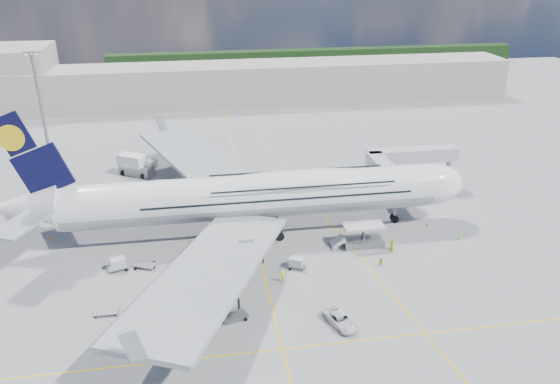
{
  "coord_description": "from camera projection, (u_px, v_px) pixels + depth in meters",
  "views": [
    {
      "loc": [
        -8.67,
        -71.68,
        44.49
      ],
      "look_at": [
        4.2,
        8.0,
        8.13
      ],
      "focal_mm": 35.0,
      "sensor_mm": 36.0,
      "label": 1
    }
  ],
  "objects": [
    {
      "name": "crew_loader",
      "position": [
        381.0,
        262.0,
        82.76
      ],
      "size": [
        0.93,
        0.95,
        1.55
      ],
      "primitive_type": "imported",
      "rotation": [
        0.0,
        0.0,
        -0.9
      ],
      "color": "#A1E017",
      "rests_on": "ground"
    },
    {
      "name": "jet_bridge",
      "position": [
        401.0,
        162.0,
        104.41
      ],
      "size": [
        18.8,
        12.1,
        8.5
      ],
      "color": "#B7B7BC",
      "rests_on": "ground"
    },
    {
      "name": "taxi_line_diag",
      "position": [
        334.0,
        226.0,
        95.08
      ],
      "size": [
        14.16,
        99.06,
        0.01
      ],
      "primitive_type": "cube",
      "rotation": [
        0.0,
        0.0,
        0.14
      ],
      "color": "yellow",
      "rests_on": "ground"
    },
    {
      "name": "dolly_row_a",
      "position": [
        106.0,
        312.0,
        72.24
      ],
      "size": [
        3.15,
        1.69,
        0.46
      ],
      "rotation": [
        0.0,
        0.0,
        -0.01
      ],
      "color": "gray",
      "rests_on": "ground"
    },
    {
      "name": "cone_tail",
      "position": [
        48.0,
        238.0,
        90.71
      ],
      "size": [
        0.49,
        0.49,
        0.63
      ],
      "color": "#D6590B",
      "rests_on": "ground"
    },
    {
      "name": "cone_wing_left_inner",
      "position": [
        245.0,
        194.0,
        106.7
      ],
      "size": [
        0.38,
        0.38,
        0.48
      ],
      "color": "#D6590B",
      "rests_on": "ground"
    },
    {
      "name": "cone_wing_left_outer",
      "position": [
        144.0,
        190.0,
        108.45
      ],
      "size": [
        0.39,
        0.39,
        0.5
      ],
      "color": "#D6590B",
      "rests_on": "ground"
    },
    {
      "name": "terminal",
      "position": [
        221.0,
        84.0,
        167.1
      ],
      "size": [
        180.0,
        16.0,
        12.0
      ],
      "primitive_type": "cube",
      "color": "#B2AD9E",
      "rests_on": "ground"
    },
    {
      "name": "crew_nose",
      "position": [
        459.0,
        237.0,
        90.05
      ],
      "size": [
        0.67,
        0.62,
        1.54
      ],
      "primitive_type": "imported",
      "rotation": [
        0.0,
        0.0,
        0.58
      ],
      "color": "#A3E918",
      "rests_on": "ground"
    },
    {
      "name": "cargo_loader",
      "position": [
        362.0,
        238.0,
        88.59
      ],
      "size": [
        8.53,
        3.2,
        3.67
      ],
      "color": "silver",
      "rests_on": "ground"
    },
    {
      "name": "service_van",
      "position": [
        341.0,
        320.0,
        69.94
      ],
      "size": [
        4.26,
        5.97,
        1.51
      ],
      "primitive_type": "imported",
      "rotation": [
        0.0,
        0.0,
        0.36
      ],
      "color": "silver",
      "rests_on": "ground"
    },
    {
      "name": "cone_wing_right_outer",
      "position": [
        183.0,
        332.0,
        68.62
      ],
      "size": [
        0.42,
        0.42,
        0.54
      ],
      "color": "#D6590B",
      "rests_on": "ground"
    },
    {
      "name": "tree_line",
      "position": [
        316.0,
        60.0,
        214.23
      ],
      "size": [
        160.0,
        6.0,
        8.0
      ],
      "primitive_type": "cube",
      "color": "#193814",
      "rests_on": "ground"
    },
    {
      "name": "crew_wing",
      "position": [
        195.0,
        281.0,
        78.13
      ],
      "size": [
        0.45,
        0.96,
        1.6
      ],
      "primitive_type": "imported",
      "rotation": [
        0.0,
        0.0,
        1.51
      ],
      "color": "#ACEE19",
      "rests_on": "ground"
    },
    {
      "name": "dolly_nose_far",
      "position": [
        296.0,
        263.0,
        82.36
      ],
      "size": [
        3.09,
        2.5,
        1.73
      ],
      "rotation": [
        0.0,
        0.0,
        -0.45
      ],
      "color": "gray",
      "rests_on": "ground"
    },
    {
      "name": "crew_van",
      "position": [
        392.0,
        245.0,
        87.19
      ],
      "size": [
        0.95,
        1.1,
        1.9
      ],
      "primitive_type": "imported",
      "rotation": [
        0.0,
        0.0,
        2.01
      ],
      "color": "#C6E818",
      "rests_on": "ground"
    },
    {
      "name": "catering_truck_outer",
      "position": [
        136.0,
        166.0,
        115.56
      ],
      "size": [
        8.36,
        6.3,
        4.6
      ],
      "rotation": [
        0.0,
        0.0,
        -0.56
      ],
      "color": "gray",
      "rests_on": "ground"
    },
    {
      "name": "cone_wing_right_inner",
      "position": [
        213.0,
        252.0,
        86.43
      ],
      "size": [
        0.48,
        0.48,
        0.61
      ],
      "color": "#D6590B",
      "rests_on": "ground"
    },
    {
      "name": "dolly_row_c",
      "position": [
        235.0,
        316.0,
        71.25
      ],
      "size": [
        3.79,
        2.75,
        0.5
      ],
      "rotation": [
        0.0,
        0.0,
        0.31
      ],
      "color": "gray",
      "rests_on": "ground"
    },
    {
      "name": "crew_tug",
      "position": [
        283.0,
        276.0,
        78.91
      ],
      "size": [
        1.24,
        0.78,
        1.83
      ],
      "primitive_type": "imported",
      "rotation": [
        0.0,
        0.0,
        -0.08
      ],
      "color": "#B6E718",
      "rests_on": "ground"
    },
    {
      "name": "dolly_nose_near",
      "position": [
        253.0,
        246.0,
        86.81
      ],
      "size": [
        3.35,
        2.42,
        1.91
      ],
      "rotation": [
        0.0,
        0.0,
        -0.29
      ],
      "color": "gray",
      "rests_on": "ground"
    },
    {
      "name": "dolly_row_b",
      "position": [
        145.0,
        265.0,
        82.84
      ],
      "size": [
        3.79,
        3.01,
        0.49
      ],
      "rotation": [
        0.0,
        0.0,
        -0.43
      ],
      "color": "gray",
      "rests_on": "ground"
    },
    {
      "name": "taxi_line_cross",
      "position": [
        283.0,
        349.0,
        66.05
      ],
      "size": [
        120.0,
        0.25,
        0.01
      ],
      "primitive_type": "cube",
      "color": "yellow",
      "rests_on": "ground"
    },
    {
      "name": "taxi_line_main",
      "position": [
        261.0,
        263.0,
        84.05
      ],
      "size": [
        0.25,
        220.0,
        0.01
      ],
      "primitive_type": "cube",
      "color": "yellow",
      "rests_on": "ground"
    },
    {
      "name": "cone_nose",
      "position": [
        427.0,
        224.0,
        95.23
      ],
      "size": [
        0.41,
        0.41,
        0.52
      ],
      "color": "#D6590B",
      "rests_on": "ground"
    },
    {
      "name": "ground",
      "position": [
        261.0,
        263.0,
        84.05
      ],
      "size": [
        300.0,
        300.0,
        0.0
      ],
      "primitive_type": "plane",
      "color": "gray",
      "rests_on": "ground"
    },
    {
      "name": "catering_truck_inner",
      "position": [
        199.0,
        177.0,
        110.54
      ],
      "size": [
        6.86,
        4.25,
        3.81
      ],
      "rotation": [
        0.0,
        0.0,
        -0.35
      ],
      "color": "gray",
      "rests_on": "ground"
    },
    {
      "name": "airliner",
      "position": [
        255.0,
        196.0,
        90.27
      ],
      "size": [
        77.26,
        79.15,
        23.71
      ],
      "color": "white",
      "rests_on": "ground"
    },
    {
      "name": "light_mast",
      "position": [
        42.0,
        112.0,
        113.32
      ],
      "size": [
        3.0,
        0.7,
        25.5
      ],
      "color": "gray",
      "rests_on": "ground"
    },
    {
      "name": "dolly_back",
      "position": [
        118.0,
        264.0,
        81.86
      ],
      "size": [
        3.39,
        2.46,
        1.93
      ],
      "rotation": [
        0.0,
        0.0,
        0.3
      ],
      "color": "gray",
      "rests_on": "ground"
    },
    {
      "name": "baggage_tug",
      "position": [
        231.0,
        275.0,
        79.51
      ],
      "size": [
        3.27,
        2.22,
        1.87
      ],
      "rotation": [
        0.0,
        0.0,
        -0.31
      ],
      "color": "white",
      "rests_on": "ground"
    }
  ]
}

